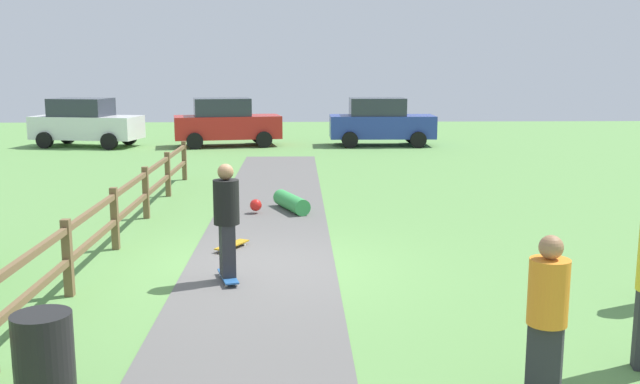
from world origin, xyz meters
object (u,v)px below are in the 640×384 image
at_px(trash_bin, 44,359).
at_px(skateboard_loose, 232,245).
at_px(parked_car_red, 226,122).
at_px(parked_car_white, 86,123).
at_px(parked_car_blue, 381,122).
at_px(skater_riding, 227,217).
at_px(skater_fallen, 288,203).
at_px(bystander_orange, 547,311).

relative_size(trash_bin, skateboard_loose, 1.13).
relative_size(parked_car_red, parked_car_white, 1.00).
bearing_deg(parked_car_blue, skater_riding, -103.55).
height_order(trash_bin, parked_car_blue, parked_car_blue).
distance_m(trash_bin, parked_car_white, 22.96).
bearing_deg(skater_fallen, parked_car_white, 122.11).
bearing_deg(trash_bin, skateboard_loose, 77.65).
relative_size(trash_bin, parked_car_red, 0.20).
relative_size(skater_riding, skater_fallen, 1.22).
bearing_deg(skateboard_loose, parked_car_red, 95.92).
bearing_deg(trash_bin, skater_fallen, 76.31).
height_order(skateboard_loose, parked_car_blue, parked_car_blue).
relative_size(bystander_orange, parked_car_white, 0.37).
relative_size(skater_fallen, parked_car_white, 0.32).
bearing_deg(bystander_orange, trash_bin, 179.29).
xyz_separation_m(skateboard_loose, parked_car_white, (-7.31, 16.45, 0.87)).
bearing_deg(trash_bin, bystander_orange, -0.71).
bearing_deg(parked_car_blue, parked_car_red, -179.91).
xyz_separation_m(skateboard_loose, bystander_orange, (3.51, -5.75, 0.81)).
relative_size(parked_car_blue, parked_car_red, 0.95).
relative_size(parked_car_blue, parked_car_white, 0.95).
distance_m(bystander_orange, parked_car_white, 24.70).
height_order(skater_fallen, skateboard_loose, skater_fallen).
xyz_separation_m(skater_fallen, bystander_orange, (2.57, -9.05, 0.69)).
relative_size(trash_bin, bystander_orange, 0.55).
distance_m(parked_car_blue, parked_car_red, 6.23).
relative_size(skateboard_loose, parked_car_blue, 0.19).
bearing_deg(skateboard_loose, skater_fallen, 74.03).
height_order(bystander_orange, parked_car_blue, parked_car_blue).
height_order(skater_fallen, bystander_orange, bystander_orange).
bearing_deg(skateboard_loose, skater_riding, -86.66).
bearing_deg(parked_car_white, skateboard_loose, -66.05).
distance_m(trash_bin, bystander_orange, 4.78).
xyz_separation_m(skater_fallen, parked_car_blue, (3.58, 13.14, 0.76)).
distance_m(skateboard_loose, bystander_orange, 6.79).
bearing_deg(skater_riding, parked_car_red, 95.66).
xyz_separation_m(skater_fallen, parked_car_red, (-2.65, 13.13, 0.76)).
bearing_deg(skater_riding, parked_car_white, 112.02).
bearing_deg(parked_car_red, bystander_orange, -76.77).
xyz_separation_m(trash_bin, bystander_orange, (4.76, -0.06, 0.44)).
xyz_separation_m(parked_car_blue, parked_car_white, (-11.83, 0.01, 0.00)).
xyz_separation_m(skateboard_loose, parked_car_blue, (4.53, 16.44, 0.87)).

